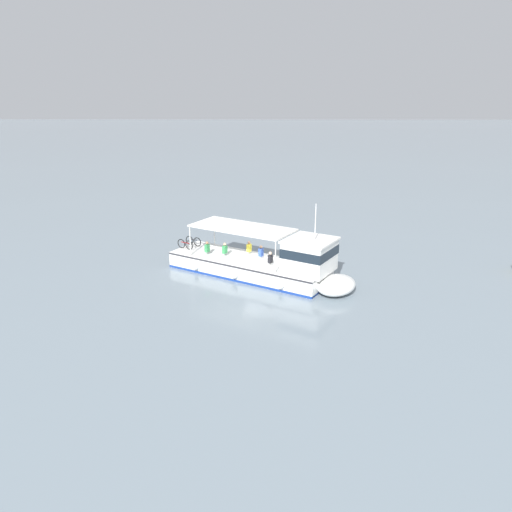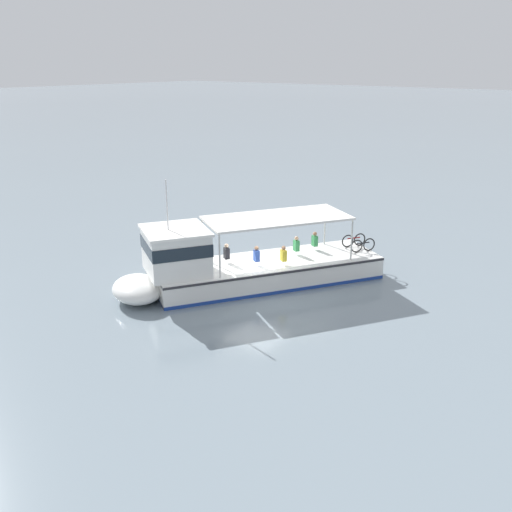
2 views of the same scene
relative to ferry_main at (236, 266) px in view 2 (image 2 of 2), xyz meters
name	(u,v)px [view 2 (image 2 of 2)]	position (x,y,z in m)	size (l,w,h in m)	color
ground_plane	(257,289)	(-0.93, -0.40, -1.02)	(400.00, 400.00, 0.00)	gray
ferry_main	(236,266)	(0.00, 0.00, 0.00)	(9.14, 12.51, 5.32)	white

